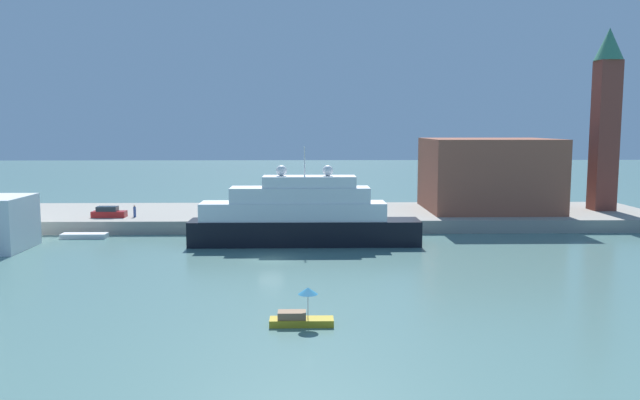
% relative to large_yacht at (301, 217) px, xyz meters
% --- Properties ---
extents(ground, '(400.00, 400.00, 0.00)m').
position_rel_large_yacht_xyz_m(ground, '(-3.25, -8.65, -3.38)').
color(ground, slate).
extents(quay_dock, '(110.00, 20.58, 1.78)m').
position_rel_large_yacht_xyz_m(quay_dock, '(-3.25, 17.64, -2.50)').
color(quay_dock, gray).
rests_on(quay_dock, ground).
extents(large_yacht, '(27.84, 4.73, 11.90)m').
position_rel_large_yacht_xyz_m(large_yacht, '(0.00, 0.00, 0.00)').
color(large_yacht, black).
rests_on(large_yacht, ground).
extents(small_motorboat, '(4.63, 1.43, 2.81)m').
position_rel_large_yacht_xyz_m(small_motorboat, '(0.22, -31.48, -2.59)').
color(small_motorboat, '#B7991E').
rests_on(small_motorboat, ground).
extents(work_barge, '(5.75, 1.82, 0.62)m').
position_rel_large_yacht_xyz_m(work_barge, '(-27.98, 5.07, -3.08)').
color(work_barge, silver).
rests_on(work_barge, ground).
extents(harbor_building, '(18.51, 15.85, 10.70)m').
position_rel_large_yacht_xyz_m(harbor_building, '(27.96, 18.44, 3.74)').
color(harbor_building, '#93513D').
rests_on(harbor_building, quay_dock).
extents(bell_tower, '(4.19, 4.19, 26.85)m').
position_rel_large_yacht_xyz_m(bell_tower, '(45.06, 17.86, 13.01)').
color(bell_tower, brown).
rests_on(bell_tower, quay_dock).
extents(parked_car, '(4.59, 1.76, 1.52)m').
position_rel_large_yacht_xyz_m(parked_car, '(-26.79, 11.53, -0.96)').
color(parked_car, '#B21E1E').
rests_on(parked_car, quay_dock).
extents(person_figure, '(0.36, 0.36, 1.68)m').
position_rel_large_yacht_xyz_m(person_figure, '(-23.23, 11.60, -0.83)').
color(person_figure, '#334C8C').
rests_on(person_figure, quay_dock).
extents(mooring_bollard, '(0.39, 0.39, 0.86)m').
position_rel_large_yacht_xyz_m(mooring_bollard, '(3.24, 9.00, -1.18)').
color(mooring_bollard, black).
rests_on(mooring_bollard, quay_dock).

